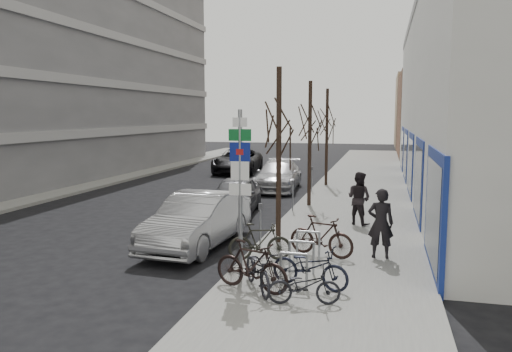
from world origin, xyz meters
The scene contains 25 objects.
ground centered at (0.00, 0.00, 0.00)m, with size 120.00×120.00×0.00m, color black.
sidewalk_east centered at (4.50, 10.00, 0.07)m, with size 5.00×70.00×0.15m, color slate.
sidewalk_west centered at (-11.00, 10.00, 0.07)m, with size 3.00×70.00×0.15m, color slate.
brick_building_far centered at (13.00, 40.00, 4.00)m, with size 12.00×14.00×8.00m, color brown.
tan_building_far centered at (13.50, 55.00, 4.50)m, with size 13.00×12.00×9.00m, color #937A5B.
highway_sign_pole centered at (2.40, -0.01, 2.46)m, with size 0.55×0.10×4.20m.
bike_rack centered at (3.80, 0.60, 0.66)m, with size 0.66×2.26×0.83m.
tree_near centered at (2.60, 3.50, 4.10)m, with size 1.80×1.80×5.50m.
tree_mid centered at (2.60, 10.00, 4.10)m, with size 1.80×1.80×5.50m.
tree_far centered at (2.60, 16.50, 4.10)m, with size 1.80×1.80×5.50m.
meter_front centered at (2.15, 3.00, 0.92)m, with size 0.10×0.08×1.27m.
meter_mid centered at (2.15, 8.50, 0.92)m, with size 0.10×0.08×1.27m.
meter_back centered at (2.15, 14.00, 0.92)m, with size 0.10×0.08×1.27m.
bike_near_left centered at (3.05, -0.83, 0.70)m, with size 0.54×1.80×1.10m, color black.
bike_near_right centered at (2.91, -0.90, 0.73)m, with size 0.57×1.91×1.16m, color black.
bike_mid_curb centered at (4.15, -0.38, 0.72)m, with size 0.56×1.87×1.14m, color black.
bike_mid_inner centered at (2.53, 1.41, 0.67)m, with size 0.51×1.73×1.05m, color black.
bike_far_curb centered at (4.18, -1.42, 0.61)m, with size 0.46×1.52×0.93m, color black.
bike_far_inner centered at (4.09, 2.23, 0.73)m, with size 0.57×1.92×1.17m, color black.
parked_car_front centered at (0.19, 2.85, 0.83)m, with size 1.76×5.04×1.66m, color #A7A7AC.
parked_car_mid centered at (-0.20, 8.16, 0.76)m, with size 1.79×4.44×1.51m, color #515156.
parked_car_back centered at (0.16, 15.07, 0.79)m, with size 2.20×5.41×1.57m, color #B5B4BA.
lane_car centered at (-4.27, 22.26, 0.85)m, with size 2.82×6.11×1.70m, color black.
pedestrian_near centered at (5.68, 2.49, 1.12)m, with size 0.71×0.46×1.93m, color black.
pedestrian_far centered at (4.89, 6.65, 1.11)m, with size 0.71×0.48×1.92m, color black.
Camera 1 is at (5.71, -11.34, 4.08)m, focal length 35.00 mm.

